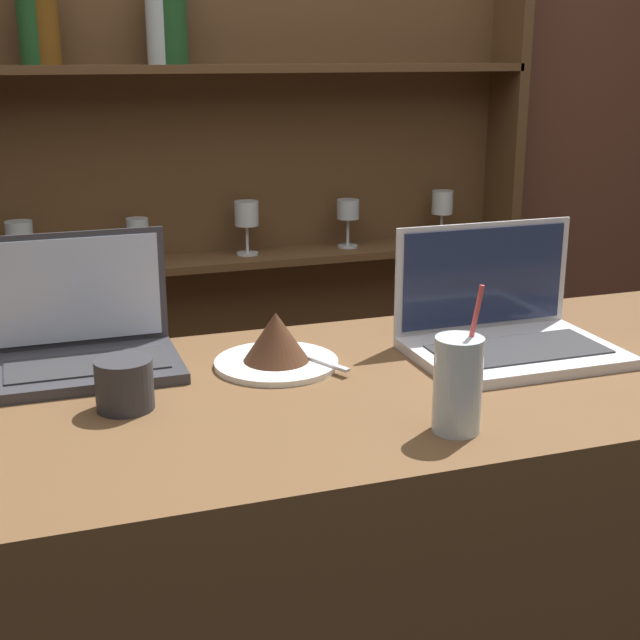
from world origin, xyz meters
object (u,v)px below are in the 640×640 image
(laptop_near, at_px, (83,339))
(coffee_cup, at_px, (124,384))
(water_glass, at_px, (458,384))
(cake_plate, at_px, (276,345))
(laptop_far, at_px, (504,327))

(laptop_near, height_order, coffee_cup, laptop_near)
(water_glass, distance_m, coffee_cup, 0.48)
(coffee_cup, bearing_deg, water_glass, -28.50)
(cake_plate, xyz_separation_m, coffee_cup, (-0.26, -0.11, 0.00))
(laptop_far, distance_m, water_glass, 0.37)
(water_glass, relative_size, coffee_cup, 2.43)
(laptop_far, relative_size, water_glass, 1.67)
(laptop_far, height_order, cake_plate, laptop_far)
(water_glass, bearing_deg, coffee_cup, 151.50)
(water_glass, bearing_deg, laptop_far, 49.81)
(laptop_near, xyz_separation_m, coffee_cup, (0.04, -0.21, -0.01))
(laptop_near, xyz_separation_m, laptop_far, (0.70, -0.15, -0.01))
(laptop_near, bearing_deg, water_glass, -43.17)
(cake_plate, relative_size, coffee_cup, 2.44)
(laptop_far, height_order, coffee_cup, laptop_far)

